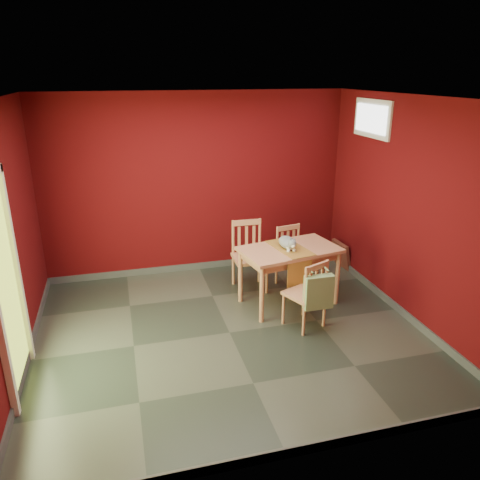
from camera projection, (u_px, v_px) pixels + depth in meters
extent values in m
plane|color=#2D342D|center=(230.00, 333.00, 5.60)|extent=(4.50, 4.50, 0.00)
plane|color=#4A070A|center=(197.00, 185.00, 6.95)|extent=(4.50, 0.00, 4.50)
plane|color=#4A070A|center=(295.00, 310.00, 3.32)|extent=(4.50, 0.00, 4.50)
plane|color=#4A070A|center=(6.00, 244.00, 4.59)|extent=(0.00, 4.00, 4.00)
plane|color=#4A070A|center=(408.00, 211.00, 5.68)|extent=(0.00, 4.00, 4.00)
plane|color=white|center=(228.00, 98.00, 4.68)|extent=(4.50, 4.50, 0.00)
cube|color=#3F4244|center=(200.00, 266.00, 7.39)|extent=(4.50, 0.02, 0.10)
cube|color=#3F4244|center=(288.00, 452.00, 3.78)|extent=(4.50, 0.02, 0.10)
cube|color=#3F4244|center=(28.00, 357.00, 5.04)|extent=(0.03, 4.00, 0.10)
cube|color=#3F4244|center=(395.00, 306.00, 6.12)|extent=(0.03, 4.00, 0.10)
cube|color=#B7D838|center=(5.00, 291.00, 4.34)|extent=(0.02, 0.85, 2.05)
cube|color=white|center=(16.00, 268.00, 4.75)|extent=(0.06, 0.08, 2.13)
cube|color=white|center=(372.00, 119.00, 6.25)|extent=(0.03, 0.90, 0.50)
cube|color=white|center=(371.00, 119.00, 6.24)|extent=(0.02, 0.76, 0.36)
cube|color=silver|center=(295.00, 242.00, 7.69)|extent=(0.08, 0.02, 0.12)
cube|color=tan|center=(290.00, 250.00, 6.07)|extent=(1.37, 0.95, 0.04)
cube|color=tan|center=(290.00, 255.00, 6.09)|extent=(1.22, 0.80, 0.10)
cylinder|color=tan|center=(262.00, 295.00, 5.72)|extent=(0.06, 0.06, 0.74)
cylinder|color=tan|center=(240.00, 276.00, 6.23)|extent=(0.06, 0.06, 0.74)
cylinder|color=tan|center=(337.00, 278.00, 6.17)|extent=(0.06, 0.06, 0.74)
cylinder|color=tan|center=(312.00, 262.00, 6.69)|extent=(0.06, 0.06, 0.74)
cube|color=olive|center=(290.00, 248.00, 6.06)|extent=(0.48, 0.77, 0.01)
cube|color=olive|center=(300.00, 272.00, 5.79)|extent=(0.35, 0.07, 0.36)
cube|color=tan|center=(250.00, 258.00, 6.58)|extent=(0.47, 0.47, 0.04)
cylinder|color=tan|center=(239.00, 281.00, 6.44)|extent=(0.04, 0.04, 0.45)
cylinder|color=tan|center=(233.00, 270.00, 6.80)|extent=(0.04, 0.04, 0.45)
cylinder|color=tan|center=(267.00, 278.00, 6.52)|extent=(0.04, 0.04, 0.45)
cylinder|color=tan|center=(259.00, 268.00, 6.88)|extent=(0.04, 0.04, 0.45)
cylinder|color=tan|center=(233.00, 237.00, 6.62)|extent=(0.04, 0.04, 0.49)
cylinder|color=tan|center=(260.00, 235.00, 6.71)|extent=(0.04, 0.04, 0.49)
cube|color=tan|center=(247.00, 222.00, 6.59)|extent=(0.41, 0.05, 0.08)
cube|color=tan|center=(239.00, 239.00, 6.65)|extent=(0.04, 0.02, 0.38)
cube|color=tan|center=(246.00, 239.00, 6.68)|extent=(0.04, 0.02, 0.38)
cube|color=tan|center=(254.00, 238.00, 6.70)|extent=(0.04, 0.02, 0.38)
cube|color=tan|center=(294.00, 259.00, 6.68)|extent=(0.48, 0.48, 0.04)
cylinder|color=tan|center=(289.00, 280.00, 6.53)|extent=(0.04, 0.04, 0.40)
cylinder|color=tan|center=(276.00, 271.00, 6.83)|extent=(0.04, 0.04, 0.40)
cylinder|color=tan|center=(310.00, 275.00, 6.67)|extent=(0.04, 0.04, 0.40)
cylinder|color=tan|center=(297.00, 267.00, 6.97)|extent=(0.04, 0.04, 0.40)
cylinder|color=tan|center=(277.00, 241.00, 6.67)|extent=(0.04, 0.04, 0.44)
cylinder|color=tan|center=(298.00, 238.00, 6.81)|extent=(0.04, 0.04, 0.44)
cube|color=tan|center=(288.00, 228.00, 6.68)|extent=(0.37, 0.10, 0.07)
cube|color=tan|center=(282.00, 243.00, 6.72)|extent=(0.04, 0.03, 0.34)
cube|color=tan|center=(288.00, 242.00, 6.76)|extent=(0.04, 0.03, 0.34)
cube|color=tan|center=(293.00, 241.00, 6.80)|extent=(0.04, 0.03, 0.34)
cube|color=tan|center=(305.00, 294.00, 5.63)|extent=(0.54, 0.54, 0.04)
cylinder|color=tan|center=(304.00, 301.00, 5.94)|extent=(0.04, 0.04, 0.40)
cylinder|color=tan|center=(324.00, 311.00, 5.68)|extent=(0.04, 0.04, 0.40)
cylinder|color=tan|center=(283.00, 309.00, 5.74)|extent=(0.04, 0.04, 0.40)
cylinder|color=tan|center=(304.00, 320.00, 5.48)|extent=(0.04, 0.04, 0.40)
cylinder|color=tan|center=(327.00, 277.00, 5.52)|extent=(0.04, 0.04, 0.44)
cylinder|color=tan|center=(306.00, 285.00, 5.32)|extent=(0.04, 0.04, 0.44)
cube|color=tan|center=(317.00, 267.00, 5.36)|extent=(0.35, 0.18, 0.07)
cube|color=tan|center=(322.00, 282.00, 5.49)|extent=(0.04, 0.03, 0.34)
cube|color=tan|center=(316.00, 284.00, 5.43)|extent=(0.04, 0.03, 0.34)
cube|color=tan|center=(310.00, 286.00, 5.38)|extent=(0.04, 0.03, 0.34)
cube|color=#799A62|center=(319.00, 292.00, 5.38)|extent=(0.34, 0.11, 0.41)
cylinder|color=#799A62|center=(310.00, 270.00, 5.33)|extent=(0.02, 0.17, 0.02)
cylinder|color=#799A62|center=(326.00, 268.00, 5.37)|extent=(0.02, 0.17, 0.02)
cube|color=brown|center=(341.00, 255.00, 7.40)|extent=(0.17, 0.43, 0.42)
cube|color=black|center=(341.00, 255.00, 7.40)|extent=(0.11, 0.30, 0.29)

